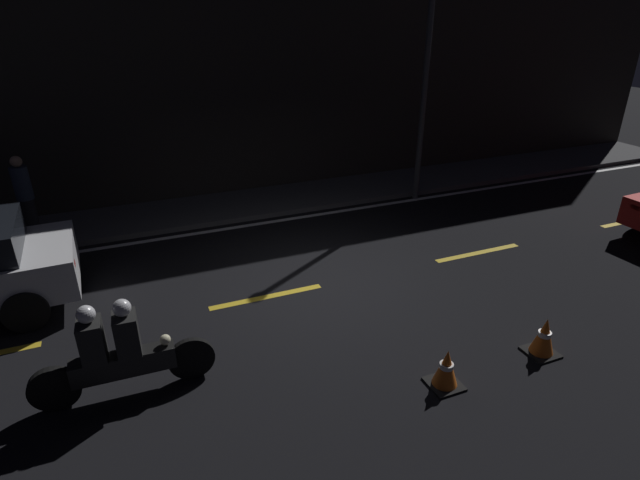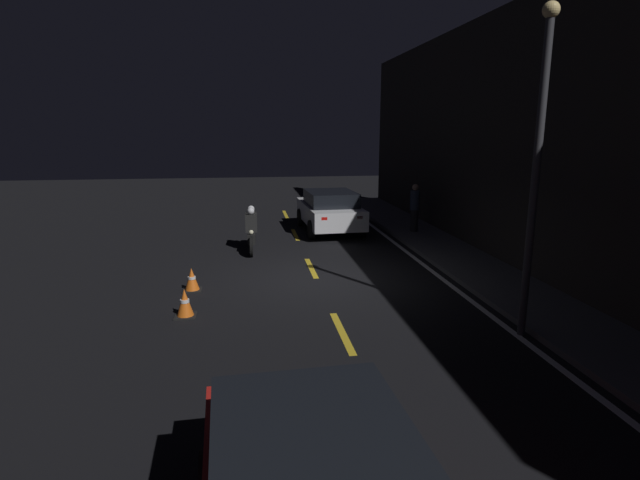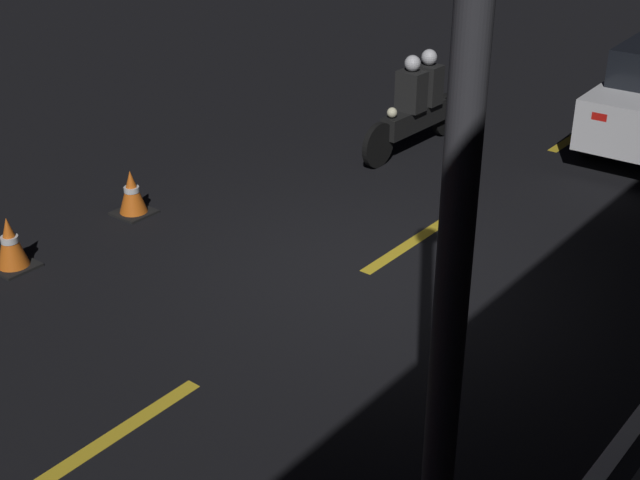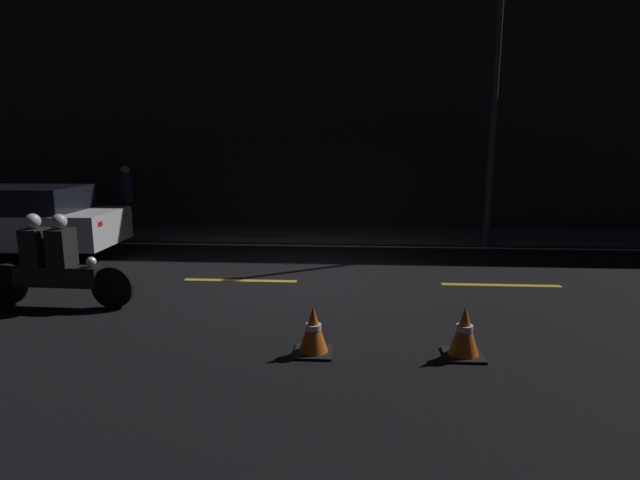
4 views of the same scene
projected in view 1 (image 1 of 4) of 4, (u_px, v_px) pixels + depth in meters
The scene contains 12 objects.
ground_plane at pixel (320, 286), 8.99m from camera, with size 56.00×56.00×0.00m, color black.
raised_curb at pixel (254, 203), 12.64m from camera, with size 28.00×1.92×0.12m.
building_front at pixel (234, 55), 12.11m from camera, with size 28.00×0.30×7.02m.
lane_dash_c at pixel (267, 297), 8.64m from camera, with size 2.00×0.14×0.01m.
lane_dash_d at pixel (478, 253), 10.20m from camera, with size 2.00×0.14×0.01m.
lane_dash_e at pixel (633, 220), 11.75m from camera, with size 2.00×0.14×0.01m.
lane_solid_kerb at pixel (268, 222), 11.65m from camera, with size 25.20×0.14×0.01m.
motorcycle at pixel (116, 353), 6.22m from camera, with size 2.27×0.38×1.38m.
traffic_cone_near at pixel (446, 369), 6.51m from camera, with size 0.43×0.43×0.56m.
traffic_cone_mid at pixel (544, 337), 7.12m from camera, with size 0.44×0.44×0.59m.
pedestrian at pixel (25, 195), 10.44m from camera, with size 0.34×0.34×1.71m.
street_lamp at pixel (426, 69), 11.77m from camera, with size 0.28×0.28×5.76m.
Camera 1 is at (-2.97, -7.21, 4.55)m, focal length 28.00 mm.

